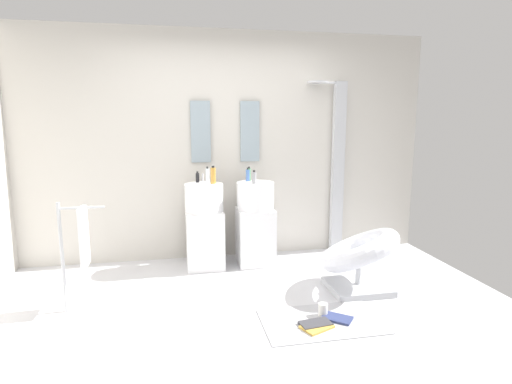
{
  "coord_description": "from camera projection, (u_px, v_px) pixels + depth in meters",
  "views": [
    {
      "loc": [
        -0.6,
        -3.18,
        1.63
      ],
      "look_at": [
        0.15,
        0.55,
        0.95
      ],
      "focal_mm": 29.22,
      "sensor_mm": 36.0,
      "label": 1
    }
  ],
  "objects": [
    {
      "name": "magazine_charcoal",
      "position": [
        315.0,
        324.0,
        3.29
      ],
      "size": [
        0.26,
        0.18,
        0.02
      ],
      "primitive_type": "cube",
      "rotation": [
        0.0,
        0.0,
        0.14
      ],
      "color": "#38383D",
      "rests_on": "area_rug"
    },
    {
      "name": "magazine_navy",
      "position": [
        337.0,
        318.0,
        3.39
      ],
      "size": [
        0.28,
        0.26,
        0.02
      ],
      "primitive_type": "cube",
      "rotation": [
        0.0,
        0.0,
        -0.68
      ],
      "color": "navy",
      "rests_on": "area_rug"
    },
    {
      "name": "soap_bottle_blue",
      "position": [
        248.0,
        175.0,
        4.65
      ],
      "size": [
        0.05,
        0.05,
        0.15
      ],
      "color": "#4C72B7",
      "rests_on": "pedestal_sink_right"
    },
    {
      "name": "area_rug",
      "position": [
        322.0,
        321.0,
        3.37
      ],
      "size": [
        0.97,
        0.6,
        0.01
      ],
      "primitive_type": "cube",
      "color": "#B2B2B7",
      "rests_on": "ground_plane"
    },
    {
      "name": "pedestal_sink_right",
      "position": [
        255.0,
        223.0,
        4.66
      ],
      "size": [
        0.41,
        0.41,
        1.03
      ],
      "color": "white",
      "rests_on": "ground_plane"
    },
    {
      "name": "soap_bottle_grey",
      "position": [
        254.0,
        178.0,
        4.45
      ],
      "size": [
        0.05,
        0.05,
        0.15
      ],
      "color": "#99999E",
      "rests_on": "pedestal_sink_right"
    },
    {
      "name": "vanity_mirror_right",
      "position": [
        250.0,
        132.0,
        4.8
      ],
      "size": [
        0.22,
        0.03,
        0.69
      ],
      "primitive_type": "cube",
      "color": "#8C9EA8"
    },
    {
      "name": "magazine_ochre",
      "position": [
        317.0,
        327.0,
        3.25
      ],
      "size": [
        0.28,
        0.25,
        0.02
      ],
      "primitive_type": "cube",
      "rotation": [
        0.0,
        0.0,
        0.41
      ],
      "color": "gold",
      "rests_on": "area_rug"
    },
    {
      "name": "soap_bottle_black",
      "position": [
        197.0,
        177.0,
        4.57
      ],
      "size": [
        0.04,
        0.04,
        0.12
      ],
      "color": "black",
      "rests_on": "pedestal_sink_left"
    },
    {
      "name": "soap_bottle_amber",
      "position": [
        213.0,
        175.0,
        4.48
      ],
      "size": [
        0.06,
        0.06,
        0.19
      ],
      "color": "#C68C38",
      "rests_on": "pedestal_sink_left"
    },
    {
      "name": "soap_bottle_green",
      "position": [
        249.0,
        174.0,
        4.65
      ],
      "size": [
        0.04,
        0.04,
        0.16
      ],
      "color": "#59996B",
      "rests_on": "pedestal_sink_right"
    },
    {
      "name": "pedestal_sink_left",
      "position": [
        205.0,
        225.0,
        4.55
      ],
      "size": [
        0.41,
        0.41,
        1.03
      ],
      "color": "white",
      "rests_on": "ground_plane"
    },
    {
      "name": "rear_partition",
      "position": [
        225.0,
        147.0,
        4.84
      ],
      "size": [
        4.8,
        0.1,
        2.6
      ],
      "primitive_type": "cube",
      "color": "beige",
      "rests_on": "ground_plane"
    },
    {
      "name": "shower_column",
      "position": [
        337.0,
        164.0,
        5.02
      ],
      "size": [
        0.49,
        0.24,
        2.05
      ],
      "color": "#B7BABF",
      "rests_on": "ground_plane"
    },
    {
      "name": "soap_bottle_clear",
      "position": [
        208.0,
        177.0,
        4.35
      ],
      "size": [
        0.04,
        0.04,
        0.2
      ],
      "color": "silver",
      "rests_on": "pedestal_sink_left"
    },
    {
      "name": "vanity_mirror_left",
      "position": [
        201.0,
        132.0,
        4.69
      ],
      "size": [
        0.22,
        0.03,
        0.69
      ],
      "primitive_type": "cube",
      "color": "#8C9EA8"
    },
    {
      "name": "lounge_chair",
      "position": [
        359.0,
        255.0,
        3.94
      ],
      "size": [
        1.09,
        1.09,
        0.65
      ],
      "color": "#B7BABF",
      "rests_on": "ground_plane"
    },
    {
      "name": "towel_rack",
      "position": [
        80.0,
        240.0,
        3.47
      ],
      "size": [
        0.37,
        0.22,
        0.95
      ],
      "color": "#B7BABF",
      "rests_on": "ground_plane"
    },
    {
      "name": "coffee_mug",
      "position": [
        323.0,
        309.0,
        3.45
      ],
      "size": [
        0.08,
        0.08,
        0.1
      ],
      "primitive_type": "cylinder",
      "color": "white",
      "rests_on": "area_rug"
    },
    {
      "name": "ground_plane",
      "position": [
        251.0,
        318.0,
        3.48
      ],
      "size": [
        4.8,
        3.6,
        0.04
      ],
      "primitive_type": "cube",
      "color": "silver"
    }
  ]
}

